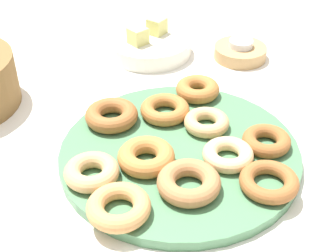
{
  "coord_description": "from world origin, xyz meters",
  "views": [
    {
      "loc": [
        -0.41,
        -0.46,
        0.51
      ],
      "look_at": [
        0.0,
        0.03,
        0.05
      ],
      "focal_mm": 51.43,
      "sensor_mm": 36.0,
      "label": 1
    }
  ],
  "objects_px": {
    "donut_0": "(112,115)",
    "donut_4": "(189,183)",
    "donut_5": "(198,89)",
    "donut_6": "(266,141)",
    "donut_10": "(119,207)",
    "donut_1": "(228,155)",
    "donut_3": "(165,110)",
    "melon_chunk_right": "(157,26)",
    "donut_7": "(269,182)",
    "melon_chunk_left": "(138,36)",
    "donut_8": "(146,157)",
    "donut_plate": "(180,153)",
    "fruit_bowl": "(150,47)",
    "donut_2": "(92,172)",
    "donut_9": "(207,122)",
    "tealight": "(241,44)",
    "candle_holder": "(240,52)"
  },
  "relations": [
    {
      "from": "donut_7",
      "to": "donut_8",
      "type": "relative_size",
      "value": 0.98
    },
    {
      "from": "donut_8",
      "to": "fruit_bowl",
      "type": "xyz_separation_m",
      "value": [
        0.26,
        0.32,
        -0.01
      ]
    },
    {
      "from": "donut_0",
      "to": "donut_7",
      "type": "height_order",
      "value": "donut_0"
    },
    {
      "from": "donut_5",
      "to": "donut_plate",
      "type": "bearing_deg",
      "value": -142.78
    },
    {
      "from": "donut_2",
      "to": "melon_chunk_left",
      "type": "relative_size",
      "value": 2.34
    },
    {
      "from": "donut_5",
      "to": "donut_6",
      "type": "relative_size",
      "value": 1.04
    },
    {
      "from": "donut_6",
      "to": "donut_9",
      "type": "relative_size",
      "value": 1.02
    },
    {
      "from": "melon_chunk_left",
      "to": "donut_6",
      "type": "bearing_deg",
      "value": -96.51
    },
    {
      "from": "donut_0",
      "to": "donut_4",
      "type": "bearing_deg",
      "value": -93.2
    },
    {
      "from": "donut_2",
      "to": "donut_4",
      "type": "xyz_separation_m",
      "value": [
        0.1,
        -0.11,
        0.0
      ]
    },
    {
      "from": "donut_1",
      "to": "donut_3",
      "type": "relative_size",
      "value": 0.92
    },
    {
      "from": "donut_9",
      "to": "donut_3",
      "type": "bearing_deg",
      "value": 112.04
    },
    {
      "from": "donut_4",
      "to": "donut_8",
      "type": "xyz_separation_m",
      "value": [
        -0.01,
        0.09,
        0.0
      ]
    },
    {
      "from": "donut_1",
      "to": "donut_2",
      "type": "height_order",
      "value": "donut_2"
    },
    {
      "from": "donut_5",
      "to": "donut_7",
      "type": "relative_size",
      "value": 0.94
    },
    {
      "from": "donut_0",
      "to": "candle_holder",
      "type": "relative_size",
      "value": 0.8
    },
    {
      "from": "donut_plate",
      "to": "donut_6",
      "type": "distance_m",
      "value": 0.14
    },
    {
      "from": "donut_1",
      "to": "donut_7",
      "type": "bearing_deg",
      "value": -88.85
    },
    {
      "from": "donut_5",
      "to": "tealight",
      "type": "bearing_deg",
      "value": 20.48
    },
    {
      "from": "donut_7",
      "to": "melon_chunk_left",
      "type": "bearing_deg",
      "value": 75.92
    },
    {
      "from": "donut_1",
      "to": "donut_plate",
      "type": "bearing_deg",
      "value": 118.86
    },
    {
      "from": "donut_7",
      "to": "donut_3",
      "type": "bearing_deg",
      "value": 89.32
    },
    {
      "from": "fruit_bowl",
      "to": "donut_0",
      "type": "bearing_deg",
      "value": -141.21
    },
    {
      "from": "donut_9",
      "to": "fruit_bowl",
      "type": "xyz_separation_m",
      "value": [
        0.12,
        0.31,
        -0.01
      ]
    },
    {
      "from": "donut_1",
      "to": "donut_3",
      "type": "xyz_separation_m",
      "value": [
        0.0,
        0.16,
        0.0
      ]
    },
    {
      "from": "donut_1",
      "to": "donut_6",
      "type": "xyz_separation_m",
      "value": [
        0.07,
        -0.02,
        -0.0
      ]
    },
    {
      "from": "donut_0",
      "to": "donut_3",
      "type": "xyz_separation_m",
      "value": [
        0.08,
        -0.04,
        -0.0
      ]
    },
    {
      "from": "donut_1",
      "to": "melon_chunk_left",
      "type": "xyz_separation_m",
      "value": [
        0.12,
        0.39,
        0.02
      ]
    },
    {
      "from": "melon_chunk_right",
      "to": "fruit_bowl",
      "type": "bearing_deg",
      "value": -156.8
    },
    {
      "from": "donut_4",
      "to": "melon_chunk_right",
      "type": "bearing_deg",
      "value": 56.35
    },
    {
      "from": "melon_chunk_left",
      "to": "melon_chunk_right",
      "type": "height_order",
      "value": "same"
    },
    {
      "from": "donut_0",
      "to": "donut_10",
      "type": "xyz_separation_m",
      "value": [
        -0.12,
        -0.19,
        -0.0
      ]
    },
    {
      "from": "donut_1",
      "to": "candle_holder",
      "type": "relative_size",
      "value": 0.7
    },
    {
      "from": "fruit_bowl",
      "to": "melon_chunk_left",
      "type": "relative_size",
      "value": 5.14
    },
    {
      "from": "donut_4",
      "to": "donut_8",
      "type": "bearing_deg",
      "value": 97.73
    },
    {
      "from": "donut_2",
      "to": "melon_chunk_left",
      "type": "height_order",
      "value": "melon_chunk_left"
    },
    {
      "from": "donut_1",
      "to": "donut_7",
      "type": "relative_size",
      "value": 0.91
    },
    {
      "from": "donut_4",
      "to": "candle_holder",
      "type": "bearing_deg",
      "value": 33.59
    },
    {
      "from": "donut_2",
      "to": "donut_0",
      "type": "bearing_deg",
      "value": 43.83
    },
    {
      "from": "donut_8",
      "to": "melon_chunk_right",
      "type": "height_order",
      "value": "melon_chunk_right"
    },
    {
      "from": "melon_chunk_right",
      "to": "donut_9",
      "type": "bearing_deg",
      "value": -115.05
    },
    {
      "from": "donut_7",
      "to": "donut_10",
      "type": "bearing_deg",
      "value": 153.69
    },
    {
      "from": "donut_plate",
      "to": "donut_7",
      "type": "height_order",
      "value": "donut_7"
    },
    {
      "from": "tealight",
      "to": "donut_1",
      "type": "bearing_deg",
      "value": -140.03
    },
    {
      "from": "donut_10",
      "to": "melon_chunk_left",
      "type": "xyz_separation_m",
      "value": [
        0.32,
        0.38,
        0.02
      ]
    },
    {
      "from": "donut_plate",
      "to": "fruit_bowl",
      "type": "relative_size",
      "value": 2.14
    },
    {
      "from": "donut_10",
      "to": "melon_chunk_left",
      "type": "bearing_deg",
      "value": 49.67
    },
    {
      "from": "donut_plate",
      "to": "donut_3",
      "type": "distance_m",
      "value": 0.1
    },
    {
      "from": "donut_plate",
      "to": "donut_0",
      "type": "relative_size",
      "value": 4.25
    },
    {
      "from": "donut_5",
      "to": "melon_chunk_right",
      "type": "bearing_deg",
      "value": 68.87
    }
  ]
}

